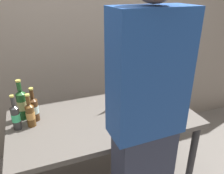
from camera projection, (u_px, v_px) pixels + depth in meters
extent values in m
cube|color=#56514C|center=(104.00, 119.00, 1.84)|extent=(1.47, 0.78, 0.04)
cylinder|color=#2D2D30|center=(192.00, 159.00, 1.93)|extent=(0.06, 0.06, 0.69)
cylinder|color=#2D2D30|center=(22.00, 149.00, 2.04)|extent=(0.06, 0.06, 0.69)
cylinder|color=#2D2D30|center=(152.00, 120.00, 2.49)|extent=(0.06, 0.06, 0.69)
cube|color=#B7BABC|center=(136.00, 109.00, 1.92)|extent=(0.40, 0.33, 0.01)
cube|color=#232326|center=(138.00, 109.00, 1.91)|extent=(0.32, 0.22, 0.00)
cube|color=#B7BABC|center=(126.00, 92.00, 1.98)|extent=(0.35, 0.13, 0.22)
cube|color=black|center=(126.00, 92.00, 1.97)|extent=(0.32, 0.11, 0.20)
cylinder|color=#333333|center=(16.00, 118.00, 1.64)|extent=(0.06, 0.06, 0.17)
cone|color=#333333|center=(14.00, 107.00, 1.60)|extent=(0.06, 0.06, 0.02)
cylinder|color=#333333|center=(13.00, 101.00, 1.58)|extent=(0.03, 0.03, 0.07)
cylinder|color=#BFB74C|center=(12.00, 96.00, 1.57)|extent=(0.03, 0.03, 0.01)
cylinder|color=#3DC680|center=(16.00, 117.00, 1.64)|extent=(0.06, 0.06, 0.06)
cylinder|color=#1E5123|center=(23.00, 106.00, 1.76)|extent=(0.07, 0.07, 0.22)
cone|color=#1E5123|center=(20.00, 92.00, 1.71)|extent=(0.07, 0.07, 0.03)
cylinder|color=#1E5123|center=(19.00, 86.00, 1.69)|extent=(0.03, 0.03, 0.07)
cylinder|color=#BFB74C|center=(18.00, 81.00, 1.68)|extent=(0.04, 0.04, 0.01)
cylinder|color=tan|center=(22.00, 105.00, 1.76)|extent=(0.08, 0.08, 0.08)
cylinder|color=#472B14|center=(34.00, 110.00, 1.75)|extent=(0.07, 0.07, 0.17)
cone|color=#472B14|center=(33.00, 99.00, 1.71)|extent=(0.07, 0.07, 0.02)
cylinder|color=#472B14|center=(32.00, 94.00, 1.69)|extent=(0.03, 0.03, 0.07)
cylinder|color=#BFB74C|center=(31.00, 89.00, 1.67)|extent=(0.03, 0.03, 0.01)
cylinder|color=silver|center=(34.00, 109.00, 1.74)|extent=(0.07, 0.07, 0.06)
cylinder|color=brown|center=(31.00, 116.00, 1.68)|extent=(0.06, 0.06, 0.17)
cone|color=brown|center=(29.00, 105.00, 1.64)|extent=(0.06, 0.06, 0.02)
cylinder|color=brown|center=(28.00, 100.00, 1.62)|extent=(0.03, 0.03, 0.06)
cylinder|color=#BFB74C|center=(27.00, 95.00, 1.60)|extent=(0.03, 0.03, 0.01)
cylinder|color=#CE8F46|center=(31.00, 115.00, 1.67)|extent=(0.06, 0.06, 0.06)
cube|color=#1E4793|center=(149.00, 75.00, 1.13)|extent=(0.40, 0.20, 0.66)
cube|color=gray|center=(77.00, 29.00, 2.24)|extent=(6.00, 0.10, 2.60)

